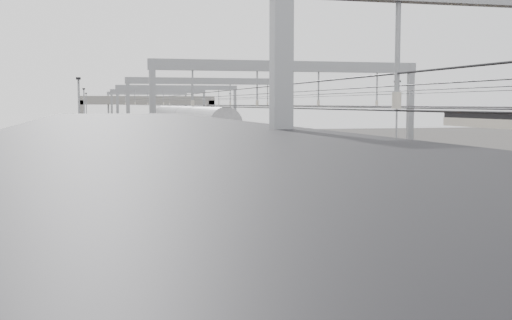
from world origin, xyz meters
TOP-DOWN VIEW (x-y plane):
  - platform_left at (-8.00, 45.00)m, footprint 4.00×120.00m
  - platform_right at (8.00, 45.00)m, footprint 4.00×120.00m
  - tracks at (0.00, 45.00)m, footprint 11.40×140.00m
  - overhead_line at (0.00, 51.62)m, footprint 13.00×140.00m
  - canopy_left at (-8.02, 2.99)m, footprint 4.40×30.00m
  - overbridge at (0.00, 100.00)m, footprint 22.00×2.20m
  - wall_left at (-11.20, 45.00)m, footprint 0.30×120.00m
  - wall_right at (11.20, 45.00)m, footprint 0.30×120.00m
  - train at (1.50, 64.13)m, footprint 2.71×49.41m
  - signal_green at (-5.20, 72.25)m, footprint 0.32×0.32m
  - signal_red_near at (3.20, 71.00)m, footprint 0.32×0.32m
  - signal_red_far at (5.40, 71.71)m, footprint 0.32×0.32m

SIDE VIEW (x-z plane):
  - tracks at x=0.00m, z-range -0.05..0.15m
  - platform_left at x=-8.00m, z-range 0.00..1.00m
  - platform_right at x=8.00m, z-range 0.00..1.00m
  - wall_left at x=-11.20m, z-range 0.00..3.20m
  - wall_right at x=11.20m, z-range 0.00..3.20m
  - train at x=1.50m, z-range -0.04..4.25m
  - signal_green at x=-5.20m, z-range 0.68..4.15m
  - signal_red_near at x=3.20m, z-range 0.68..4.15m
  - signal_red_far at x=5.40m, z-range 0.68..4.15m
  - canopy_left at x=-8.02m, z-range 2.97..7.21m
  - overbridge at x=0.00m, z-range 1.86..8.76m
  - overhead_line at x=0.00m, z-range 2.84..9.44m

